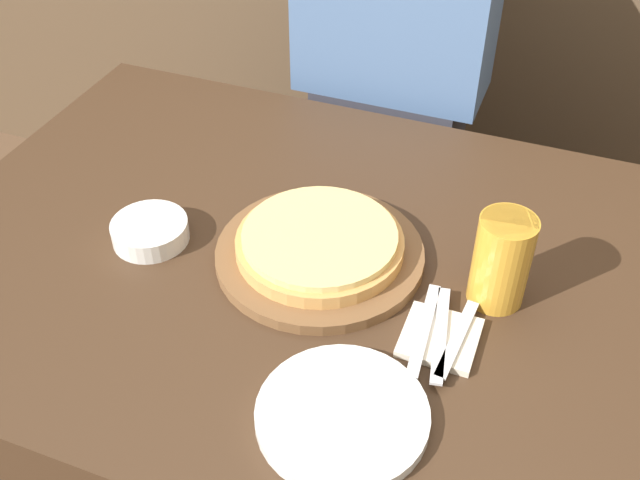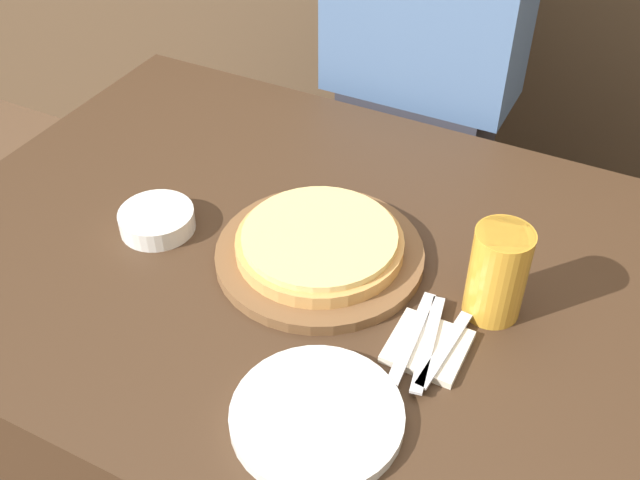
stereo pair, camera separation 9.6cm
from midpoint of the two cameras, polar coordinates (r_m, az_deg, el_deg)
dining_table at (r=1.52m, az=2.46°, el=-12.40°), size 1.41×0.95×0.76m
pizza_on_board at (r=1.22m, az=2.25°, el=-0.63°), size 0.34×0.34×0.06m
beer_glass at (r=1.14m, az=15.81°, el=-2.29°), size 0.09×0.09×0.15m
dinner_plate at (r=1.02m, az=2.55°, el=-13.36°), size 0.23×0.23×0.02m
side_bowl at (r=1.31m, az=-10.28°, el=1.44°), size 0.13×0.13×0.04m
napkin_stack at (r=1.11m, az=10.69°, el=-8.09°), size 0.11×0.11×0.01m
fork at (r=1.11m, az=9.52°, el=-7.39°), size 0.03×0.19×0.00m
dinner_knife at (r=1.11m, az=10.74°, el=-7.80°), size 0.05×0.19×0.00m
spoon at (r=1.11m, az=11.97°, el=-8.20°), size 0.03×0.16×0.00m
diner_person at (r=1.81m, az=8.92°, el=8.77°), size 0.42×0.20×1.34m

